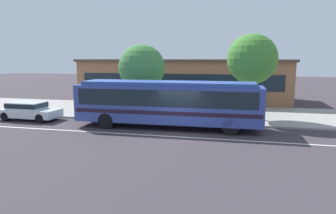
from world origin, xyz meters
name	(u,v)px	position (x,y,z in m)	size (l,w,h in m)	color
ground_plane	(179,133)	(0.00, 0.00, 0.00)	(120.00, 120.00, 0.00)	#3B333A
sidewalk_slab	(194,113)	(0.00, 6.66, 0.06)	(60.00, 8.00, 0.12)	#98948F
lane_stripe_center	(176,137)	(0.00, -0.80, 0.00)	(56.00, 0.16, 0.01)	silver
transit_bus	(168,101)	(-0.95, 1.31, 1.71)	(11.63, 2.58, 2.94)	#354799
sedan_behind_bus	(29,110)	(-11.22, 1.53, 0.72)	(4.31, 1.88, 1.29)	silver
pedestrian_waiting_near_sign	(132,102)	(-4.47, 4.43, 1.09)	(0.42, 0.42, 1.66)	slate
bus_stop_sign	(220,99)	(2.19, 3.40, 1.68)	(0.08, 0.44, 2.42)	gray
street_tree_near_stop	(142,68)	(-3.83, 5.02, 3.64)	(3.52, 3.52, 5.29)	brown
street_tree_mid_block	(252,59)	(4.21, 5.10, 4.30)	(3.50, 3.50, 5.95)	brown
station_building	(185,80)	(-2.14, 14.56, 2.13)	(20.82, 8.49, 4.25)	#8E5D3F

